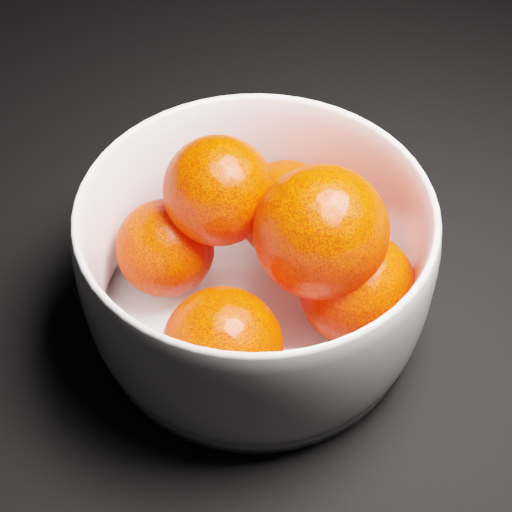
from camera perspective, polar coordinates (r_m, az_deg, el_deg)
name	(u,v)px	position (r m, az deg, el deg)	size (l,w,h in m)	color
bowl	(256,262)	(0.48, 0.00, -0.46)	(0.23, 0.23, 0.11)	white
orange_pile	(271,252)	(0.47, 1.19, 0.34)	(0.18, 0.17, 0.12)	#FF2000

